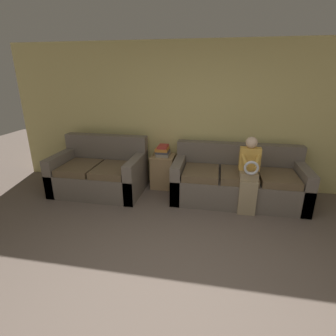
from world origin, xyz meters
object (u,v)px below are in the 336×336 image
side_shelf (163,171)px  book_stack (163,151)px  couch_main (237,181)px  child_left_seated (249,172)px  couch_side (101,173)px

side_shelf → book_stack: size_ratio=2.09×
couch_main → book_stack: bearing=168.6°
child_left_seated → book_stack: bearing=155.5°
couch_main → book_stack: (-1.33, 0.27, 0.38)m
child_left_seated → book_stack: child_left_seated is taller
couch_main → book_stack: size_ratio=7.30×
side_shelf → child_left_seated: bearing=-24.6°
child_left_seated → side_shelf: (-1.45, 0.66, -0.32)m
couch_main → child_left_seated: child_left_seated is taller
couch_side → child_left_seated: bearing=-6.8°
couch_main → couch_side: (-2.40, -0.09, 0.01)m
couch_side → book_stack: 1.19m
child_left_seated → side_shelf: child_left_seated is taller
couch_side → side_shelf: (1.08, 0.36, -0.01)m
couch_main → child_left_seated: (0.12, -0.39, 0.32)m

